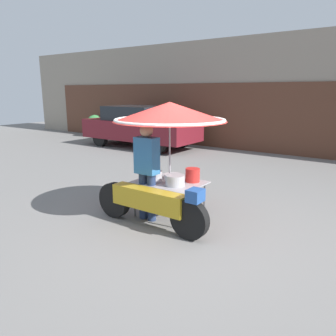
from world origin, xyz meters
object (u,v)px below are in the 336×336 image
at_px(vendor_person, 147,167).
at_px(parked_car, 139,126).
at_px(vendor_motorcycle_cart, 168,131).
at_px(potted_plant, 95,124).

distance_m(vendor_person, parked_car, 7.40).
bearing_deg(vendor_motorcycle_cart, potted_plant, 143.83).
relative_size(vendor_person, potted_plant, 1.59).
height_order(vendor_person, parked_car, vendor_person).
height_order(vendor_person, potted_plant, vendor_person).
relative_size(vendor_motorcycle_cart, parked_car, 0.46).
relative_size(parked_car, potted_plant, 4.48).
xyz_separation_m(vendor_person, parked_car, (-4.87, 5.57, -0.10)).
bearing_deg(parked_car, vendor_person, -48.83).
height_order(vendor_motorcycle_cart, vendor_person, vendor_motorcycle_cart).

